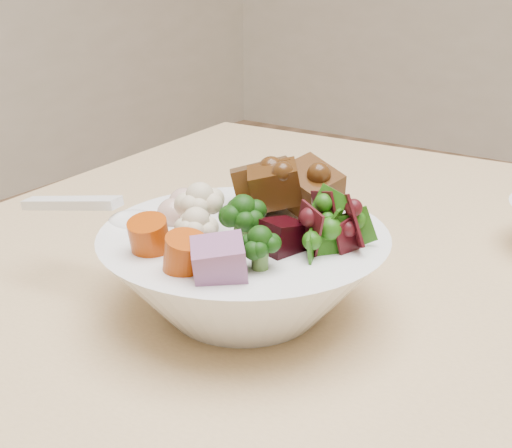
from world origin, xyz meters
TOP-DOWN VIEW (x-y plane):
  - food_bowl at (-0.26, -0.17)m, footprint 0.23×0.23m
  - soup_spoon at (-0.37, -0.20)m, footprint 0.15×0.05m

SIDE VIEW (x-z plane):
  - food_bowl at x=-0.26m, z-range 0.72..0.85m
  - soup_spoon at x=-0.37m, z-range 0.80..0.83m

